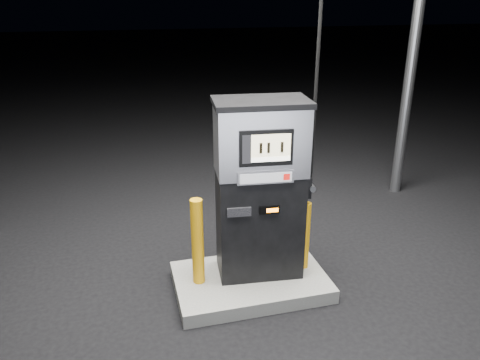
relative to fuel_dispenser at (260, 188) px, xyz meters
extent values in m
plane|color=black|center=(-0.12, -0.10, -1.11)|extent=(80.00, 80.00, 0.00)
cube|color=slate|center=(-0.12, -0.10, -1.04)|extent=(1.60, 1.00, 0.15)
cylinder|color=gray|center=(2.88, 1.90, 1.14)|extent=(0.16, 0.16, 4.50)
cube|color=black|center=(0.00, 0.00, -0.39)|extent=(0.91, 0.59, 1.14)
cube|color=#B9B9C1|center=(0.00, 0.00, 0.52)|extent=(0.93, 0.61, 0.68)
cube|color=black|center=(0.00, 0.00, 0.89)|extent=(0.97, 0.65, 0.05)
cube|color=black|center=(-0.03, -0.26, 0.51)|extent=(0.51, 0.08, 0.35)
cube|color=beige|center=(0.01, -0.28, 0.54)|extent=(0.37, 0.04, 0.22)
cube|color=white|center=(0.01, -0.28, 0.41)|extent=(0.37, 0.04, 0.05)
cube|color=#B9B9C1|center=(-0.03, -0.26, 0.22)|extent=(0.55, 0.08, 0.13)
cube|color=#94969B|center=(-0.03, -0.28, 0.22)|extent=(0.50, 0.05, 0.10)
cube|color=#AF100B|center=(0.17, -0.30, 0.22)|extent=(0.06, 0.01, 0.06)
cube|color=black|center=(0.01, -0.26, -0.13)|extent=(0.20, 0.04, 0.08)
cube|color=orange|center=(0.04, -0.28, -0.13)|extent=(0.12, 0.02, 0.04)
cube|color=black|center=(-0.28, -0.23, -0.13)|extent=(0.24, 0.05, 0.09)
cube|color=black|center=(0.47, -0.05, -0.01)|extent=(0.11, 0.17, 0.23)
cylinder|color=gray|center=(0.53, -0.05, -0.01)|extent=(0.08, 0.21, 0.06)
cylinder|color=black|center=(0.50, -0.09, 1.52)|extent=(0.04, 0.04, 2.83)
cylinder|color=#F5A60D|center=(-0.67, -0.05, -0.50)|extent=(0.14, 0.14, 0.94)
cylinder|color=#F5A60D|center=(0.49, -0.06, -0.58)|extent=(0.13, 0.13, 0.77)
camera|label=1|loc=(-1.32, -4.19, 1.84)|focal=35.00mm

